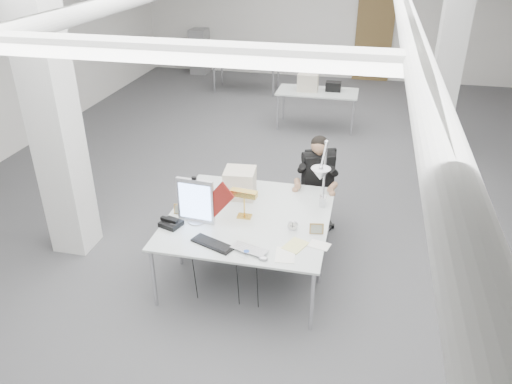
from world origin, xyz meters
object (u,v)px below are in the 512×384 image
at_px(desk_main, 239,238).
at_px(laptop, 246,252).
at_px(bankers_lamp, 244,205).
at_px(architect_lamp, 322,178).
at_px(monitor, 196,201).
at_px(beige_monitor, 240,183).
at_px(seated_person, 318,169).
at_px(desk_phone, 171,224).
at_px(office_chair, 317,191).

xyz_separation_m(desk_main, laptop, (0.15, -0.28, 0.03)).
bearing_deg(bankers_lamp, architect_lamp, 20.48).
distance_m(desk_main, monitor, 0.64).
bearing_deg(desk_main, beige_monitor, 103.74).
bearing_deg(desk_main, seated_person, 67.60).
height_order(bankers_lamp, desk_phone, bankers_lamp).
bearing_deg(office_chair, bankers_lamp, -141.41).
bearing_deg(monitor, desk_phone, -144.43).
bearing_deg(seated_person, desk_main, -133.92).
height_order(seated_person, beige_monitor, seated_person).
bearing_deg(laptop, office_chair, 92.11).
distance_m(laptop, architect_lamp, 1.20).
relative_size(bankers_lamp, desk_phone, 1.49).
relative_size(office_chair, beige_monitor, 3.07).
bearing_deg(monitor, architect_lamp, 21.41).
xyz_separation_m(seated_person, monitor, (-1.18, -1.36, 0.12)).
bearing_deg(laptop, beige_monitor, 124.16).
bearing_deg(desk_phone, beige_monitor, 74.39).
xyz_separation_m(seated_person, bankers_lamp, (-0.69, -1.15, 0.01)).
distance_m(seated_person, bankers_lamp, 1.34).
height_order(desk_main, bankers_lamp, bankers_lamp).
distance_m(bankers_lamp, architect_lamp, 0.91).
bearing_deg(laptop, desk_main, 134.80).
distance_m(desk_main, desk_phone, 0.78).
bearing_deg(desk_main, office_chair, 68.23).
xyz_separation_m(monitor, beige_monitor, (0.32, 0.69, -0.09)).
distance_m(laptop, bankers_lamp, 0.73).
xyz_separation_m(office_chair, desk_phone, (-1.43, -1.56, 0.23)).
relative_size(desk_main, laptop, 4.80).
bearing_deg(beige_monitor, seated_person, 32.33).
relative_size(desk_main, beige_monitor, 4.97).
bearing_deg(architect_lamp, beige_monitor, 139.59).
distance_m(monitor, beige_monitor, 0.77).
relative_size(office_chair, desk_phone, 5.20).
height_order(office_chair, architect_lamp, architect_lamp).
xyz_separation_m(laptop, desk_phone, (-0.93, 0.33, 0.01)).
xyz_separation_m(monitor, laptop, (0.69, -0.48, -0.25)).
distance_m(desk_main, laptop, 0.32).
distance_m(office_chair, bankers_lamp, 1.43).
distance_m(laptop, beige_monitor, 1.24).
height_order(seated_person, desk_phone, seated_person).
xyz_separation_m(seated_person, desk_phone, (-1.43, -1.51, -0.12)).
distance_m(seated_person, monitor, 1.81).
height_order(desk_main, office_chair, office_chair).
distance_m(seated_person, architect_lamp, 1.01).
relative_size(bankers_lamp, beige_monitor, 0.88).
bearing_deg(office_chair, desk_phone, -153.94).
relative_size(office_chair, seated_person, 1.37).
relative_size(laptop, bankers_lamp, 1.18).
height_order(desk_phone, beige_monitor, beige_monitor).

